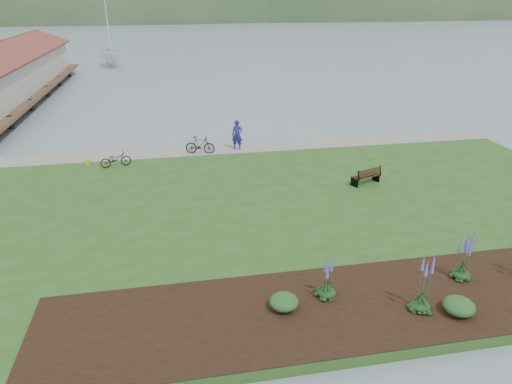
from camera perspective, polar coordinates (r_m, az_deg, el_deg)
The scene contains 17 objects.
ground at distance 23.58m, azimuth 0.77°, elevation -0.54°, with size 600.00×600.00×0.00m, color slate.
lawn at distance 21.72m, azimuth 1.80°, elevation -2.19°, with size 34.00×20.00×0.40m, color #26501C.
shoreline_path at distance 29.77m, azimuth -1.84°, elevation 5.57°, with size 34.00×2.20×0.03m, color gray.
garden_bed at distance 16.30m, azimuth 18.55°, elevation -12.39°, with size 24.00×4.40×0.04m, color black.
far_hillside at distance 192.84m, azimuth -3.57°, elevation 20.83°, with size 580.00×80.00×38.00m, color #2C4B2A, non-canonical shape.
pier_pavilion at distance 51.56m, azimuth -29.06°, elevation 13.02°, with size 8.00×36.00×5.40m.
park_bench at distance 24.57m, azimuth 13.71°, elevation 2.00°, with size 1.67×1.11×0.96m.
person at distance 29.12m, azimuth -2.37°, elevation 7.43°, with size 0.82×0.56×2.25m, color navy.
bicycle_a at distance 27.55m, azimuth -17.15°, elevation 3.94°, with size 1.73×0.60×0.90m, color black.
bicycle_b at distance 28.72m, azimuth -7.01°, elevation 5.84°, with size 1.83×0.53×1.10m, color black.
sailboat at distance 70.06m, azimuth -17.48°, elevation 14.76°, with size 10.40×10.59×27.42m, color silver.
pannier at distance 28.46m, azimuth -20.27°, elevation 3.51°, with size 0.19×0.30×0.32m, color gold.
echium_0 at distance 15.36m, azimuth 20.21°, elevation -11.08°, with size 0.62×0.62×2.24m.
echium_1 at distance 17.45m, azimuth 24.64°, elevation -7.30°, with size 0.62×0.62×2.09m.
echium_4 at distance 15.31m, azimuth 8.92°, elevation -10.84°, with size 0.62×0.62×1.75m.
shrub_0 at distance 14.91m, azimuth 3.51°, elevation -13.54°, with size 0.94×0.94×0.47m, color #1E4C21.
shrub_1 at distance 16.01m, azimuth 24.02°, elevation -12.90°, with size 0.99×0.99×0.50m, color #1E4C21.
Camera 1 is at (-4.26, -21.06, 9.70)m, focal length 32.00 mm.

